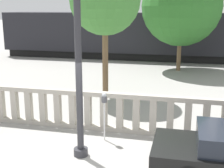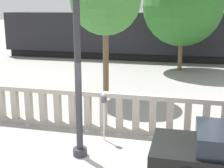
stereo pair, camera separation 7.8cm
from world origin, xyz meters
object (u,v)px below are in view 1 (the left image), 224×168
(tree_right, at_px, (181,6))
(parking_meter, at_px, (104,103))
(train_near, at_px, (159,35))
(lamppost, at_px, (78,26))
(tree_left, at_px, (105,0))

(tree_right, bearing_deg, parking_meter, -99.36)
(parking_meter, distance_m, train_near, 15.08)
(parking_meter, height_order, train_near, train_near)
(lamppost, bearing_deg, train_near, 87.98)
(parking_meter, relative_size, train_near, 0.06)
(parking_meter, bearing_deg, train_near, 89.20)
(parking_meter, height_order, tree_left, tree_left)
(tree_left, bearing_deg, tree_right, 65.60)
(parking_meter, height_order, tree_right, tree_right)
(lamppost, relative_size, tree_right, 0.98)
(lamppost, xyz_separation_m, parking_meter, (0.36, 1.09, -2.24))
(lamppost, height_order, tree_left, lamppost)
(lamppost, height_order, tree_right, tree_right)
(train_near, bearing_deg, parking_meter, -90.80)
(lamppost, xyz_separation_m, tree_left, (-0.78, 5.64, 0.73))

